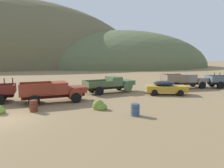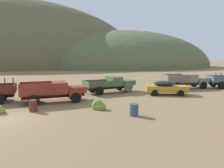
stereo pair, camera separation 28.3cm
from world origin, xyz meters
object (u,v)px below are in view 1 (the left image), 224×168
at_px(car_mustard, 167,87).
at_px(truck_weathered_green, 113,84).
at_px(oil_drum_spare, 34,106).
at_px(truck_primer_gray, 188,81).
at_px(truck_rust_red, 58,91).
at_px(oil_drum_by_truck, 135,110).

bearing_deg(car_mustard, truck_weathered_green, 168.83).
bearing_deg(car_mustard, oil_drum_spare, -145.64).
distance_m(truck_weathered_green, truck_primer_gray, 10.74).
distance_m(car_mustard, truck_primer_gray, 6.42).
height_order(car_mustard, truck_primer_gray, truck_primer_gray).
distance_m(truck_rust_red, oil_drum_by_truck, 8.27).
relative_size(car_mustard, oil_drum_by_truck, 5.63).
xyz_separation_m(truck_weathered_green, truck_primer_gray, (10.72, 0.70, 0.01)).
bearing_deg(oil_drum_by_truck, car_mustard, 47.26).
xyz_separation_m(car_mustard, oil_drum_by_truck, (-6.54, -7.08, -0.37)).
bearing_deg(car_mustard, truck_primer_gray, 54.17).
bearing_deg(truck_rust_red, truck_weathered_green, 23.76).
xyz_separation_m(truck_weathered_green, oil_drum_spare, (-8.26, -7.14, -0.56)).
xyz_separation_m(car_mustard, oil_drum_spare, (-13.79, -4.05, -0.36)).
xyz_separation_m(truck_weathered_green, oil_drum_by_truck, (-1.01, -10.17, -0.57)).
relative_size(truck_weathered_green, oil_drum_spare, 7.07).
relative_size(truck_rust_red, oil_drum_by_truck, 6.95).
relative_size(truck_weathered_green, oil_drum_by_truck, 7.21).
relative_size(truck_weathered_green, truck_primer_gray, 1.02).
height_order(truck_weathered_green, oil_drum_spare, truck_weathered_green).
relative_size(truck_primer_gray, oil_drum_by_truck, 7.10).
height_order(truck_primer_gray, oil_drum_spare, truck_primer_gray).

